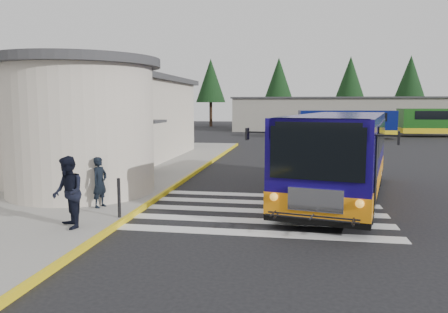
% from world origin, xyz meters
% --- Properties ---
extents(ground, '(140.00, 140.00, 0.00)m').
position_xyz_m(ground, '(0.00, 0.00, 0.00)').
color(ground, black).
rests_on(ground, ground).
extents(sidewalk, '(10.00, 34.00, 0.15)m').
position_xyz_m(sidewalk, '(-9.00, 4.00, 0.07)').
color(sidewalk, gray).
rests_on(sidewalk, ground).
extents(curb_strip, '(0.12, 34.00, 0.16)m').
position_xyz_m(curb_strip, '(-4.05, 4.00, 0.08)').
color(curb_strip, yellow).
rests_on(curb_strip, ground).
extents(station_building, '(12.70, 18.70, 4.80)m').
position_xyz_m(station_building, '(-10.84, 6.91, 2.57)').
color(station_building, beige).
rests_on(station_building, ground).
extents(crosswalk, '(8.00, 5.35, 0.01)m').
position_xyz_m(crosswalk, '(-0.50, -0.80, 0.01)').
color(crosswalk, silver).
rests_on(crosswalk, ground).
extents(depot_building, '(26.40, 8.40, 4.20)m').
position_xyz_m(depot_building, '(6.00, 42.00, 2.11)').
color(depot_building, gray).
rests_on(depot_building, ground).
extents(tree_line, '(58.40, 4.40, 10.00)m').
position_xyz_m(tree_line, '(6.29, 50.00, 6.77)').
color(tree_line, black).
rests_on(tree_line, ground).
extents(transit_bus, '(5.24, 10.87, 2.98)m').
position_xyz_m(transit_bus, '(2.23, 1.64, 1.43)').
color(transit_bus, '#130862').
rests_on(transit_bus, ground).
extents(pedestrian_a, '(0.51, 0.65, 1.57)m').
position_xyz_m(pedestrian_a, '(-5.28, -1.70, 0.94)').
color(pedestrian_a, black).
rests_on(pedestrian_a, sidewalk).
extents(pedestrian_b, '(1.14, 1.15, 1.87)m').
position_xyz_m(pedestrian_b, '(-5.05, -4.01, 1.09)').
color(pedestrian_b, black).
rests_on(pedestrian_b, sidewalk).
extents(bollard, '(0.09, 0.09, 1.13)m').
position_xyz_m(bollard, '(-4.20, -2.78, 0.71)').
color(bollard, black).
rests_on(bollard, sidewalk).
extents(far_bus_a, '(9.30, 3.36, 2.35)m').
position_xyz_m(far_bus_a, '(5.46, 29.80, 1.53)').
color(far_bus_a, '#060F4F').
rests_on(far_bus_a, ground).
extents(far_bus_b, '(9.79, 3.34, 2.49)m').
position_xyz_m(far_bus_b, '(16.01, 33.79, 1.62)').
color(far_bus_b, '#174D14').
rests_on(far_bus_b, ground).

